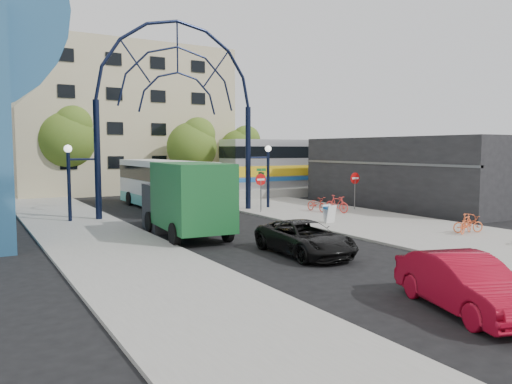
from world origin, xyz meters
TOP-DOWN VIEW (x-y plane):
  - ground at (0.00, 0.00)m, footprint 120.00×120.00m
  - sidewalk_east at (8.00, 4.00)m, footprint 8.00×56.00m
  - plaza_west at (-6.50, 6.00)m, footprint 5.00×50.00m
  - gateway_arch at (0.00, 14.00)m, footprint 13.64×0.44m
  - stop_sign at (4.80, 12.00)m, footprint 0.80×0.07m
  - do_not_enter_sign at (11.00, 10.00)m, footprint 0.76×0.07m
  - street_name_sign at (5.20, 12.60)m, footprint 0.70×0.70m
  - sandwich_board at (5.60, 5.98)m, footprint 0.55×0.61m
  - commercial_block_east at (16.00, 10.00)m, footprint 6.00×16.00m
  - apartment_block at (2.00, 34.97)m, footprint 20.00×12.10m
  - train_platform at (20.00, 22.00)m, footprint 32.00×5.00m
  - train_car at (20.00, 22.00)m, footprint 25.10×3.05m
  - tree_north_a at (6.12, 25.93)m, footprint 4.48×4.48m
  - tree_north_b at (-3.88, 29.93)m, footprint 5.12×5.12m
  - tree_north_c at (12.12, 27.93)m, footprint 4.16×4.16m
  - city_bus at (0.23, 17.37)m, footprint 3.03×12.36m
  - green_truck at (-2.60, 6.66)m, footprint 3.11×7.19m
  - black_suv at (-0.17, 0.32)m, footprint 2.41×4.93m
  - red_sedan at (-0.70, -7.39)m, footprint 2.82×4.76m
  - bike_near_a at (8.09, 10.39)m, footprint 0.69×1.83m
  - bike_near_b at (8.85, 9.27)m, footprint 0.86×1.90m
  - bike_far_a at (9.39, 0.01)m, footprint 1.68×1.05m
  - bike_far_b at (9.09, -0.11)m, footprint 1.68×0.97m

SIDE VIEW (x-z plane):
  - ground at x=0.00m, z-range 0.00..0.00m
  - sidewalk_east at x=8.00m, z-range 0.00..0.12m
  - plaza_west at x=-6.50m, z-range 0.00..0.12m
  - train_platform at x=20.00m, z-range 0.00..0.80m
  - bike_far_a at x=9.39m, z-range 0.12..0.95m
  - bike_near_a at x=8.09m, z-range 0.12..1.07m
  - bike_far_b at x=9.09m, z-range 0.12..1.10m
  - bike_near_b at x=8.85m, z-range 0.12..1.22m
  - black_suv at x=-0.17m, z-range 0.00..1.35m
  - red_sedan at x=-0.70m, z-range 0.00..1.48m
  - sandwich_board at x=5.60m, z-range 0.25..1.24m
  - city_bus at x=0.23m, z-range 0.08..3.46m
  - green_truck at x=-2.60m, z-range 0.00..3.54m
  - do_not_enter_sign at x=11.00m, z-range 0.74..3.22m
  - stop_sign at x=4.80m, z-range 0.74..3.24m
  - street_name_sign at x=5.20m, z-range 0.73..3.53m
  - commercial_block_east at x=16.00m, z-range 0.00..5.00m
  - train_car at x=20.00m, z-range 0.80..5.00m
  - tree_north_c at x=12.12m, z-range 1.03..7.53m
  - tree_north_a at x=6.12m, z-range 1.11..8.11m
  - tree_north_b at x=-3.88m, z-range 1.27..9.27m
  - apartment_block at x=2.00m, z-range 0.00..14.00m
  - gateway_arch at x=0.00m, z-range 2.51..14.61m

